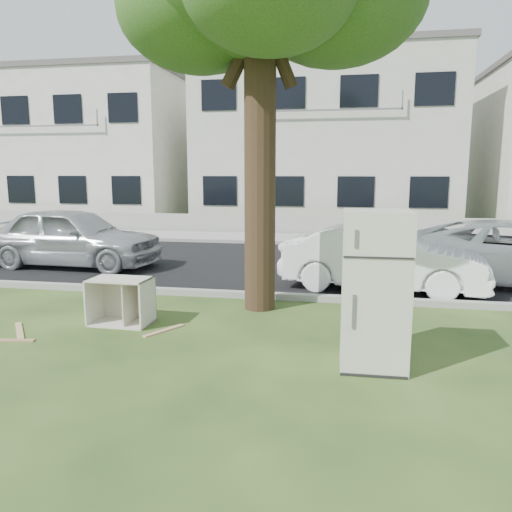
% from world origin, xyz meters
% --- Properties ---
extents(ground, '(120.00, 120.00, 0.00)m').
position_xyz_m(ground, '(0.00, 0.00, 0.00)').
color(ground, '#234017').
extents(road, '(120.00, 7.00, 0.01)m').
position_xyz_m(road, '(0.00, 6.00, 0.01)').
color(road, black).
rests_on(road, ground).
extents(kerb_near, '(120.00, 0.18, 0.12)m').
position_xyz_m(kerb_near, '(0.00, 2.45, 0.00)').
color(kerb_near, gray).
rests_on(kerb_near, ground).
extents(kerb_far, '(120.00, 0.18, 0.12)m').
position_xyz_m(kerb_far, '(0.00, 9.55, 0.00)').
color(kerb_far, gray).
rests_on(kerb_far, ground).
extents(sidewalk, '(120.00, 2.80, 0.01)m').
position_xyz_m(sidewalk, '(0.00, 11.00, 0.01)').
color(sidewalk, gray).
rests_on(sidewalk, ground).
extents(low_wall, '(120.00, 0.15, 0.70)m').
position_xyz_m(low_wall, '(0.00, 12.60, 0.35)').
color(low_wall, gray).
rests_on(low_wall, ground).
extents(townhouse_left, '(10.20, 8.16, 7.04)m').
position_xyz_m(townhouse_left, '(-12.00, 17.50, 3.52)').
color(townhouse_left, white).
rests_on(townhouse_left, ground).
extents(townhouse_center, '(11.22, 8.16, 7.44)m').
position_xyz_m(townhouse_center, '(0.00, 17.50, 3.72)').
color(townhouse_center, beige).
rests_on(townhouse_center, ground).
extents(fridge, '(0.81, 0.75, 1.93)m').
position_xyz_m(fridge, '(1.44, -0.57, 0.97)').
color(fridge, silver).
rests_on(fridge, ground).
extents(cabinet, '(0.96, 0.61, 0.73)m').
position_xyz_m(cabinet, '(-2.40, 0.50, 0.37)').
color(cabinet, beige).
rests_on(cabinet, ground).
extents(plank_b, '(0.62, 0.77, 0.02)m').
position_xyz_m(plank_b, '(-3.74, -0.16, 0.01)').
color(plank_b, tan).
rests_on(plank_b, ground).
extents(plank_c, '(0.45, 0.70, 0.02)m').
position_xyz_m(plank_c, '(-1.60, 0.25, 0.01)').
color(plank_c, tan).
rests_on(plank_c, ground).
extents(car_center, '(4.22, 2.10, 1.33)m').
position_xyz_m(car_center, '(1.81, 3.56, 0.66)').
color(car_center, white).
rests_on(car_center, ground).
extents(car_left, '(4.53, 1.97, 1.52)m').
position_xyz_m(car_left, '(-5.72, 4.79, 0.76)').
color(car_left, '#A3A5AA').
rests_on(car_left, ground).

